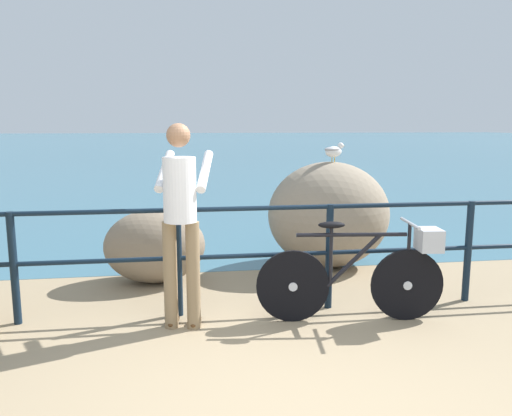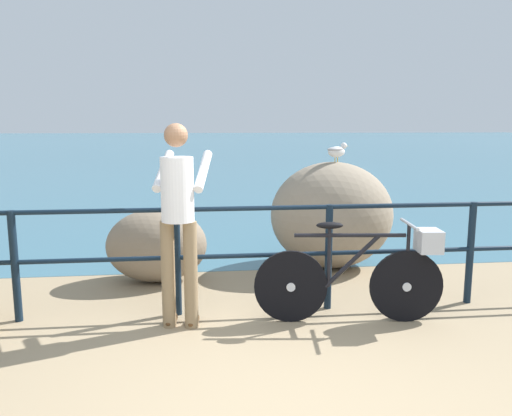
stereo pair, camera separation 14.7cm
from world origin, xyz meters
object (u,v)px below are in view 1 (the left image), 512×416
Objects in this scene: bicycle at (367,271)px; breakwater_boulder_main at (329,215)px; breakwater_boulder_left at (155,246)px; seagull at (334,151)px; person_at_railing at (181,216)px.

bicycle is 1.82m from breakwater_boulder_main.
bicycle reaches higher than breakwater_boulder_left.
breakwater_boulder_left is (-2.12, -0.36, -0.24)m from breakwater_boulder_main.
breakwater_boulder_left is at bearing 159.59° from seagull.
breakwater_boulder_left is at bearing -170.24° from breakwater_boulder_main.
bicycle is at bearing -125.02° from seagull.
bicycle is 0.95× the size of person_at_railing.
person_at_railing is at bearing -166.57° from seagull.
person_at_railing is 1.18× the size of breakwater_boulder_main.
person_at_railing is 1.50m from breakwater_boulder_left.
breakwater_boulder_main is 1.34× the size of breakwater_boulder_left.
breakwater_boulder_left is 2.40m from seagull.
person_at_railing is 5.42× the size of seagull.
breakwater_boulder_left is 3.43× the size of seagull.
seagull is at bearing 8.33° from breakwater_boulder_left.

